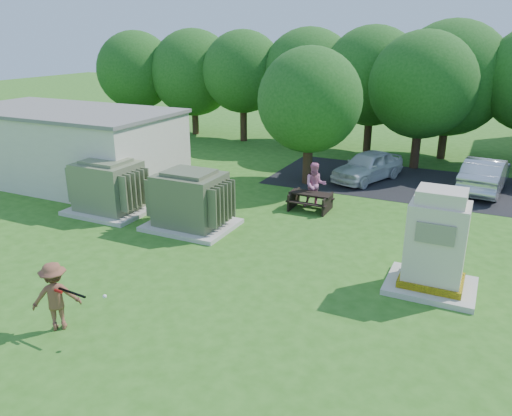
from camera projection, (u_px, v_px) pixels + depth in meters
The scene contains 15 objects.
ground at pixel (189, 302), 12.86m from camera, with size 120.00×120.00×0.00m, color #2D6619.
service_building at pixel (68, 148), 22.78m from camera, with size 10.00×5.00×3.20m, color beige.
service_building_roof at pixel (63, 111), 22.23m from camera, with size 10.20×5.20×0.15m, color slate.
parking_strip at pixel (498, 194), 21.47m from camera, with size 20.00×6.00×0.01m, color #232326.
transformer_left at pixel (108, 188), 19.03m from camera, with size 3.00×2.40×2.07m.
transformer_right at pixel (190, 201), 17.51m from camera, with size 3.00×2.40×2.07m.
generator_cabinet at pixel (435, 247), 13.12m from camera, with size 2.31×1.89×2.82m.
picnic_table at pixel (310, 199), 19.43m from camera, with size 1.62×1.21×0.69m.
batter at pixel (56, 296), 11.46m from camera, with size 1.08×0.62×1.67m, color brown.
person_by_generator at pixel (444, 262), 13.33m from camera, with size 0.55×0.36×1.52m, color black.
person_at_picnic at pixel (315, 185), 19.61m from camera, with size 0.87×0.68×1.80m, color pink.
car_white at pixel (368, 166), 23.26m from camera, with size 1.63×4.06×1.38m, color white.
car_silver_a at pixel (485, 174), 21.67m from camera, with size 1.57×4.50×1.48m, color #BABBC0.
batting_equipment at pixel (74, 293), 11.06m from camera, with size 1.32×0.29×0.13m.
tree_row at pixel (404, 81), 26.50m from camera, with size 41.30×13.30×7.30m.
Camera 1 is at (6.48, -9.46, 6.55)m, focal length 35.00 mm.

